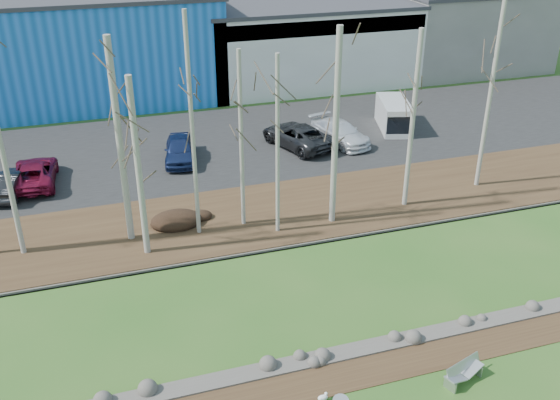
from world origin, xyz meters
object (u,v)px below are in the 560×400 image
object	(u,v)px
bench_damaged	(463,372)
car_4	(297,135)
seagull	(323,397)
van_white	(394,116)
car_2	(35,173)
car_5	(340,132)
car_3	(180,149)
car_1	(10,183)

from	to	relation	value
bench_damaged	car_4	size ratio (longest dim) A/B	0.31
seagull	van_white	xyz separation A→B (m)	(14.29, 22.86, 0.96)
car_2	car_5	size ratio (longest dim) A/B	1.00
car_2	car_3	distance (m)	8.57
car_3	car_5	xyz separation A→B (m)	(10.71, -0.18, -0.04)
car_1	car_3	distance (m)	9.97
car_2	car_4	bearing A→B (deg)	-173.44
seagull	car_2	bearing A→B (deg)	91.34
bench_damaged	van_white	world-z (taller)	van_white
car_1	car_2	distance (m)	1.61
bench_damaged	car_3	xyz separation A→B (m)	(-6.11, 22.29, 0.54)
bench_damaged	car_2	world-z (taller)	car_2
bench_damaged	car_1	xyz separation A→B (m)	(-15.91, 20.48, 0.45)
van_white	seagull	bearing A→B (deg)	-105.66
car_1	car_5	distance (m)	20.57
car_1	car_4	size ratio (longest dim) A/B	0.75
bench_damaged	car_2	size ratio (longest dim) A/B	0.34
car_4	car_1	bearing A→B (deg)	-13.14
car_2	car_1	bearing A→B (deg)	40.96
van_white	car_3	bearing A→B (deg)	-159.44
car_2	car_3	size ratio (longest dim) A/B	1.11
seagull	car_5	world-z (taller)	car_5
seagull	van_white	distance (m)	26.98
car_1	car_5	world-z (taller)	car_5
bench_damaged	car_2	xyz separation A→B (m)	(-14.64, 21.46, 0.47)
bench_damaged	car_4	world-z (taller)	car_4
bench_damaged	car_5	xyz separation A→B (m)	(4.59, 22.11, 0.50)
car_3	car_4	size ratio (longest dim) A/B	0.82
car_3	car_1	bearing A→B (deg)	-159.15
seagull	car_3	bearing A→B (deg)	69.49
car_1	car_5	bearing A→B (deg)	-161.63
seagull	car_4	world-z (taller)	car_4
car_2	bench_damaged	bearing A→B (deg)	127.72
car_4	car_2	bearing A→B (deg)	-16.08
car_1	car_2	size ratio (longest dim) A/B	0.82
car_3	van_white	size ratio (longest dim) A/B	0.93
van_white	car_1	bearing A→B (deg)	-156.97
seagull	van_white	bearing A→B (deg)	34.62
car_2	car_5	bearing A→B (deg)	-174.64
car_2	car_4	world-z (taller)	car_4
bench_damaged	car_2	distance (m)	25.98
seagull	car_4	size ratio (longest dim) A/B	0.08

